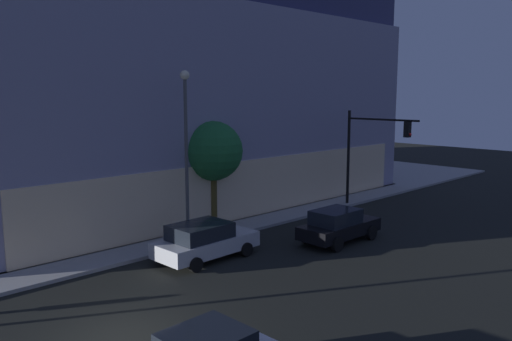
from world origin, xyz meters
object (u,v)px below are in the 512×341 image
Objects in this scene: traffic_light_far_corner at (370,143)px; sidewalk_tree at (213,151)px; street_lamp_sidewalk at (186,135)px; car_silver at (205,240)px; car_black at (338,225)px; modern_building at (122,92)px.

traffic_light_far_corner is 10.15m from sidewalk_tree.
street_lamp_sidewalk is 1.44× the size of sidewalk_tree.
sidewalk_tree reaches higher than car_silver.
traffic_light_far_corner is at bearing 23.11° from car_black.
modern_building reaches higher than car_silver.
street_lamp_sidewalk is (-12.22, 1.99, 1.05)m from traffic_light_far_corner.
street_lamp_sidewalk is 1.79× the size of car_black.
sidewalk_tree is at bearing 46.40° from car_silver.
modern_building is 6.53× the size of car_silver.
sidewalk_tree is (-9.63, 3.22, -0.02)m from traffic_light_far_corner.
traffic_light_far_corner is 13.63m from car_silver.
modern_building is at bearing 78.24° from sidewalk_tree.
sidewalk_tree is at bearing 25.20° from street_lamp_sidewalk.
street_lamp_sidewalk is at bearing 136.26° from car_black.
street_lamp_sidewalk reaches higher than sidewalk_tree.
modern_building reaches higher than car_black.
sidewalk_tree is at bearing -101.76° from modern_building.
car_black is (5.21, -4.99, -4.33)m from street_lamp_sidewalk.
street_lamp_sidewalk is (-5.64, -15.85, -2.03)m from modern_building.
traffic_light_far_corner is at bearing -9.26° from street_lamp_sidewalk.
street_lamp_sidewalk is 1.72× the size of car_silver.
traffic_light_far_corner is 1.27× the size of car_silver.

